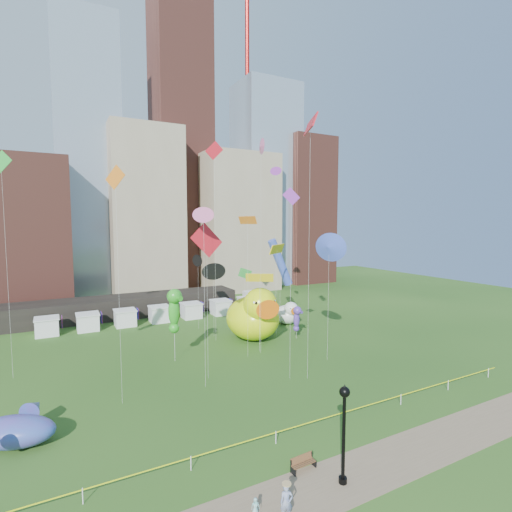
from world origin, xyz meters
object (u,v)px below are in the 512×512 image
box_truck (256,300)px  toddler (255,506)px  woman (287,502)px  small_duck (287,313)px  park_bench (303,462)px  seahorse_green (174,307)px  whale_inflatable (16,429)px  big_duck (254,315)px  seahorse_purple (297,317)px  lamppost (344,423)px

box_truck → toddler: 47.82m
woman → toddler: bearing=159.4°
small_duck → park_bench: bearing=-120.9°
seahorse_green → woman: seahorse_green is taller
whale_inflatable → box_truck: size_ratio=1.02×
small_duck → seahorse_green: 20.90m
small_duck → box_truck: (0.87, 11.48, -0.20)m
big_duck → park_bench: (-9.38, -24.28, -2.78)m
seahorse_green → whale_inflatable: size_ratio=1.20×
seahorse_purple → box_truck: size_ratio=0.65×
woman → toddler: woman is taller
toddler → seahorse_green: bearing=103.2°
seahorse_green → toddler: size_ratio=9.22×
seahorse_green → park_bench: (1.71, -21.53, -5.52)m
park_bench → seahorse_green: bearing=91.1°
seahorse_green → whale_inflatable: bearing=-158.4°
seahorse_purple → whale_inflatable: size_ratio=0.64×
park_bench → toddler: size_ratio=1.94×
toddler → box_truck: bearing=81.3°
lamppost → box_truck: size_ratio=0.91×
big_duck → seahorse_green: size_ratio=1.19×
lamppost → toddler: (-5.56, 0.27, -3.16)m
woman → toddler: (-1.22, 1.05, -0.48)m
lamppost → woman: bearing=-169.8°
toddler → woman: bearing=-21.3°
seahorse_green → whale_inflatable: seahorse_green is taller
big_duck → park_bench: big_duck is taller
big_duck → box_truck: size_ratio=1.46×
park_bench → lamppost: size_ratio=0.28×
seahorse_green → toddler: 24.14m
seahorse_purple → big_duck: bearing=149.4°
big_duck → toddler: size_ratio=10.98×
park_bench → woman: woman is taller
seahorse_purple → toddler: size_ratio=4.92×
big_duck → woman: 29.94m
big_duck → toddler: (-13.61, -26.11, -2.79)m
whale_inflatable → woman: whale_inflatable is taller
whale_inflatable → park_bench: 19.25m
whale_inflatable → box_truck: (33.84, 29.13, 0.33)m
big_duck → whale_inflatable: (-25.00, -13.03, -2.17)m
big_duck → whale_inflatable: 28.27m
seahorse_purple → lamppost: 27.73m
park_bench → small_duck: bearing=55.5°
box_truck → woman: (-21.23, -43.25, -0.47)m
seahorse_purple → toddler: (-18.76, -24.11, -2.43)m
small_duck → lamppost: 34.94m
seahorse_purple → woman: 30.73m
toddler → small_duck: bearing=74.2°
park_bench → lamppost: bearing=-60.9°
small_duck → big_duck: bearing=-149.8°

